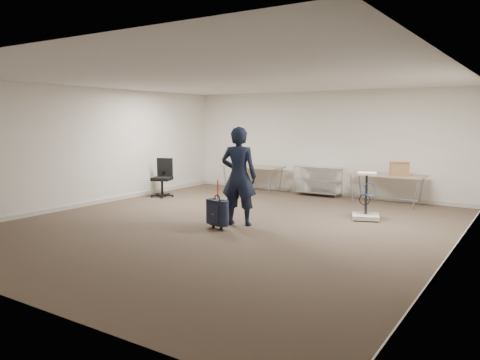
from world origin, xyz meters
The scene contains 10 objects.
ground centered at (0.00, 0.00, 0.00)m, with size 9.00×9.00×0.00m, color #443329.
room_shell centered at (0.00, 1.38, 0.05)m, with size 8.00×9.00×9.00m.
folding_table_left centered at (-1.90, 3.95, 0.68)m, with size 1.80×0.75×0.73m.
folding_table_right centered at (1.90, 3.95, 0.68)m, with size 1.80×0.75×0.73m.
wire_shelf centered at (0.00, 4.20, 0.44)m, with size 1.22×0.47×0.80m.
person centered at (0.14, 0.11, 0.96)m, with size 0.70×0.46×1.92m, color black.
suitcase centered at (0.00, -0.41, 0.32)m, with size 0.37×0.26×0.93m.
office_chair centered at (-3.41, 1.83, 0.31)m, with size 0.62×0.63×1.02m.
equipment_cart centered at (2.06, 1.94, 0.26)m, with size 0.68×0.68×0.97m.
cardboard_box centered at (2.21, 3.85, 0.89)m, with size 0.42×0.31×0.31m, color olive.
Camera 1 is at (5.04, -7.38, 2.04)m, focal length 35.00 mm.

